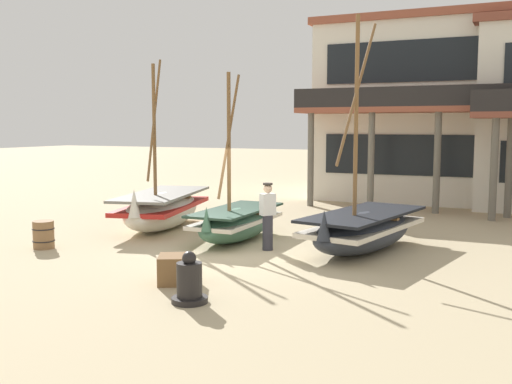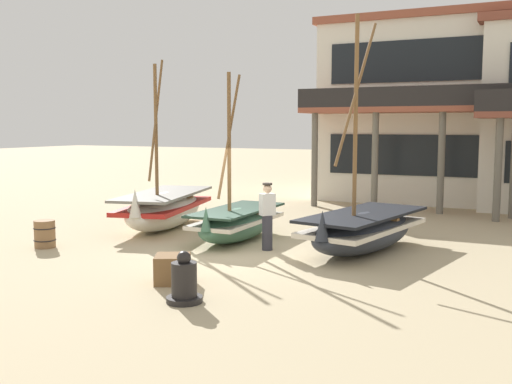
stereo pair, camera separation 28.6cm
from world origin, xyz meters
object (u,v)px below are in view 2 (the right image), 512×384
Objects in this scene: fishing_boat_near_left at (363,229)px; fishing_boat_far_right at (237,222)px; wooden_barrel at (45,234)px; fishing_boat_centre_large at (164,208)px; capstan_winch at (184,282)px; harbor_building_main at (432,111)px; fisherman_by_hull at (267,217)px; cargo_crate at (173,269)px.

fishing_boat_far_right is at bearing -178.08° from fishing_boat_near_left.
wooden_barrel is at bearing -157.41° from fishing_boat_near_left.
fishing_boat_centre_large is 1.13× the size of fishing_boat_far_right.
fishing_boat_far_right reaches higher than wooden_barrel.
capstan_winch is 0.11× the size of harbor_building_main.
fisherman_by_hull is 2.52× the size of cargo_crate.
fisherman_by_hull reaches higher than capstan_winch.
fishing_boat_centre_large is at bearing 165.06° from fishing_boat_far_right.
fisherman_by_hull is (4.15, -1.55, 0.23)m from fishing_boat_centre_large.
fishing_boat_near_left is at bearing 73.42° from capstan_winch.
fishing_boat_centre_large is 7.52× the size of cargo_crate.
fishing_boat_near_left is 3.35× the size of fisherman_by_hull.
fisherman_by_hull is (-2.19, -0.89, 0.29)m from fishing_boat_near_left.
cargo_crate is 0.08× the size of harbor_building_main.
capstan_winch is 1.36m from cargo_crate.
fishing_boat_centre_large is 7.77m from capstan_winch.
fishing_boat_far_right is 2.64× the size of fisherman_by_hull.
cargo_crate is (3.78, -5.19, -0.33)m from fishing_boat_centre_large.
wooden_barrel is at bearing 163.35° from cargo_crate.
capstan_winch is at bearing -83.37° from fisherman_by_hull.
fisherman_by_hull is 4.69m from capstan_winch.
fisherman_by_hull is 3.70m from cargo_crate.
fishing_boat_near_left is 2.38m from fisherman_by_hull.
wooden_barrel is at bearing 156.99° from capstan_winch.
capstan_winch is (-1.65, -5.53, -0.19)m from fishing_boat_near_left.
fishing_boat_far_right is 4.87× the size of capstan_winch.
fishing_boat_near_left reaches higher than capstan_winch.
fishing_boat_far_right is (2.89, -0.77, -0.11)m from fishing_boat_centre_large.
cargo_crate is (-0.92, 1.00, -0.08)m from capstan_winch.
fishing_boat_far_right reaches higher than capstan_winch.
fishing_boat_centre_large is 5.49× the size of capstan_winch.
capstan_winch is (0.54, -4.64, -0.48)m from fisherman_by_hull.
fisherman_by_hull is at bearing 22.73° from wooden_barrel.
fisherman_by_hull is at bearing -157.75° from fishing_boat_near_left.
capstan_winch is at bearing -106.58° from fishing_boat_near_left.
harbor_building_main reaches higher than cargo_crate.
fishing_boat_far_right is at bearing -103.59° from harbor_building_main.
harbor_building_main is (5.87, 11.57, 3.12)m from fishing_boat_centre_large.
harbor_building_main reaches higher than capstan_winch.
fishing_boat_near_left is 1.27× the size of fishing_boat_far_right.
capstan_winch is (4.69, -6.19, -0.25)m from fishing_boat_centre_large.
fisherman_by_hull is 5.69m from wooden_barrel.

